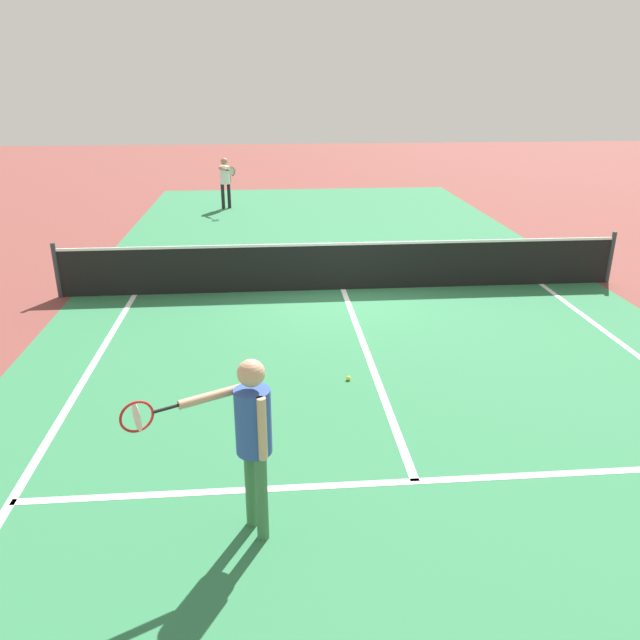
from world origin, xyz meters
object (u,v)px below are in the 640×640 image
(player_far, at_px, (225,178))
(tennis_ball_mid_court, at_px, (348,378))
(player_near, at_px, (250,429))
(net, at_px, (343,266))

(player_far, relative_size, tennis_ball_mid_court, 24.38)
(player_near, relative_size, player_far, 1.09)
(net, height_order, player_far, player_far)
(net, xyz_separation_m, player_far, (-2.79, 8.59, 0.50))
(tennis_ball_mid_court, bearing_deg, player_near, -112.76)
(player_far, bearing_deg, net, -72.01)
(player_far, bearing_deg, tennis_ball_mid_court, -79.28)
(net, distance_m, player_near, 7.25)
(player_far, height_order, tennis_ball_mid_court, player_far)
(net, xyz_separation_m, player_near, (-1.67, -7.03, 0.61))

